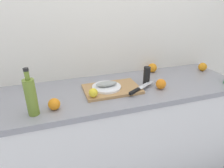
# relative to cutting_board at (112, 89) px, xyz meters

# --- Properties ---
(back_wall) EXTENTS (3.20, 0.05, 2.50)m
(back_wall) POSITION_rel_cutting_board_xyz_m (0.04, 0.35, 0.34)
(back_wall) COLOR white
(back_wall) RESTS_ON ground_plane
(kitchen_counter) EXTENTS (2.00, 0.60, 0.90)m
(kitchen_counter) POSITION_rel_cutting_board_xyz_m (0.04, 0.02, -0.46)
(kitchen_counter) COLOR white
(kitchen_counter) RESTS_ON ground_plane
(cutting_board) EXTENTS (0.41, 0.27, 0.02)m
(cutting_board) POSITION_rel_cutting_board_xyz_m (0.00, 0.00, 0.00)
(cutting_board) COLOR tan
(cutting_board) RESTS_ON kitchen_counter
(white_plate) EXTENTS (0.21, 0.21, 0.01)m
(white_plate) POSITION_rel_cutting_board_xyz_m (-0.04, 0.01, 0.02)
(white_plate) COLOR white
(white_plate) RESTS_ON cutting_board
(fish_fillet) EXTENTS (0.16, 0.07, 0.04)m
(fish_fillet) POSITION_rel_cutting_board_xyz_m (-0.04, 0.01, 0.04)
(fish_fillet) COLOR #999E99
(fish_fillet) RESTS_ON white_plate
(chef_knife) EXTENTS (0.26, 0.17, 0.02)m
(chef_knife) POSITION_rel_cutting_board_xyz_m (0.17, -0.10, 0.02)
(chef_knife) COLOR silver
(chef_knife) RESTS_ON cutting_board
(lemon_0) EXTENTS (0.06, 0.06, 0.06)m
(lemon_0) POSITION_rel_cutting_board_xyz_m (-0.16, -0.10, 0.04)
(lemon_0) COLOR yellow
(lemon_0) RESTS_ON cutting_board
(olive_oil_bottle) EXTENTS (0.06, 0.06, 0.29)m
(olive_oil_bottle) POSITION_rel_cutting_board_xyz_m (-0.54, -0.16, 0.11)
(olive_oil_bottle) COLOR olive
(olive_oil_bottle) RESTS_ON kitchen_counter
(orange_0) EXTENTS (0.08, 0.08, 0.08)m
(orange_0) POSITION_rel_cutting_board_xyz_m (0.47, 0.25, 0.03)
(orange_0) COLOR orange
(orange_0) RESTS_ON kitchen_counter
(orange_1) EXTENTS (0.08, 0.08, 0.08)m
(orange_1) POSITION_rel_cutting_board_xyz_m (0.36, -0.09, 0.03)
(orange_1) COLOR orange
(orange_1) RESTS_ON kitchen_counter
(orange_2) EXTENTS (0.07, 0.07, 0.07)m
(orange_2) POSITION_rel_cutting_board_xyz_m (-0.42, -0.15, 0.03)
(orange_2) COLOR orange
(orange_2) RESTS_ON kitchen_counter
(orange_3) EXTENTS (0.08, 0.08, 0.08)m
(orange_3) POSITION_rel_cutting_board_xyz_m (0.94, 0.13, 0.03)
(orange_3) COLOR orange
(orange_3) RESTS_ON kitchen_counter
(pepper_mill) EXTENTS (0.05, 0.05, 0.15)m
(pepper_mill) POSITION_rel_cutting_board_xyz_m (0.29, 0.01, 0.06)
(pepper_mill) COLOR black
(pepper_mill) RESTS_ON kitchen_counter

